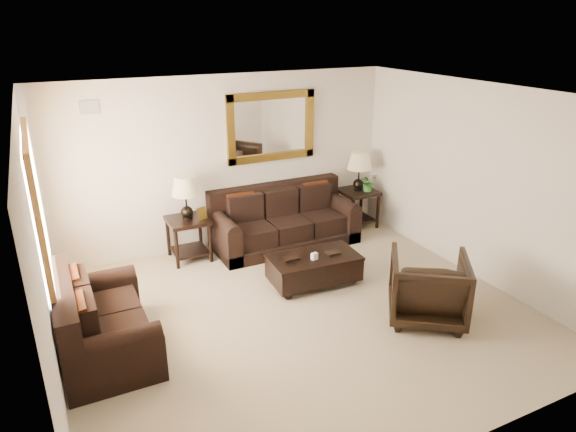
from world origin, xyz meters
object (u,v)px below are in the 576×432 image
end_table_right (359,179)px  coffee_table (314,266)px  end_table_left (187,206)px  loveseat (100,326)px  armchair (428,285)px  sofa (283,224)px

end_table_right → coffee_table: size_ratio=1.05×
end_table_left → end_table_right: end_table_right is taller
loveseat → armchair: 3.82m
end_table_right → coffee_table: bearing=-138.3°
end_table_left → coffee_table: 2.12m
sofa → armchair: bearing=-78.2°
sofa → loveseat: 3.56m
coffee_table → sofa: bearing=84.7°
armchair → end_table_left: bearing=-18.1°
end_table_right → armchair: end_table_right is taller
armchair → end_table_right: bearing=-71.6°
end_table_left → armchair: (2.13, -2.93, -0.40)m
coffee_table → armchair: armchair is taller
coffee_table → armchair: 1.62m
sofa → armchair: size_ratio=2.51×
end_table_right → coffee_table: end_table_right is taller
sofa → end_table_right: end_table_right is taller
loveseat → end_table_left: end_table_left is taller
end_table_right → armchair: size_ratio=1.45×
coffee_table → armchair: bearing=-56.2°
sofa → loveseat: bearing=-150.0°
sofa → end_table_right: bearing=4.2°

